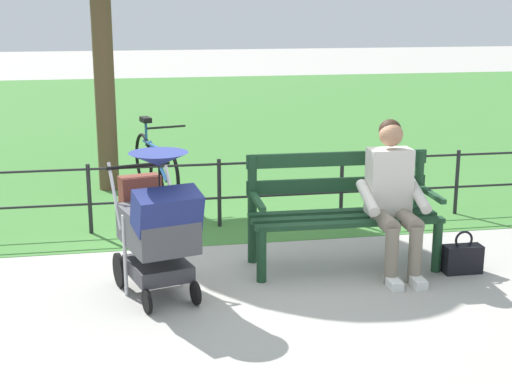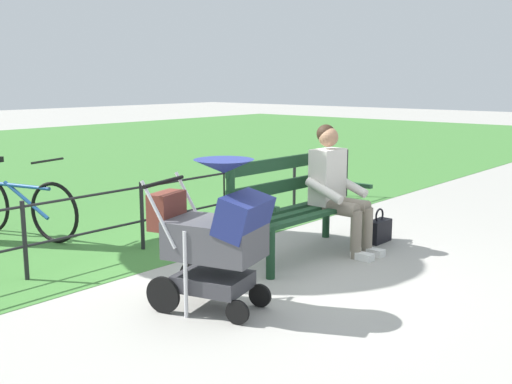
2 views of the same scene
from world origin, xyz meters
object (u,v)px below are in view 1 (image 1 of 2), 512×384
Objects in this scene: handbag at (463,258)px; bicycle at (156,165)px; stroller at (158,223)px; park_bench at (342,206)px; person_on_bench at (393,193)px.

bicycle reaches higher than handbag.
stroller is 0.71× the size of bicycle.
person_on_bench reaches higher than park_bench.
person_on_bench reaches higher than bicycle.
park_bench is 1.26× the size of person_on_bench.
stroller is at bearing 87.48° from bicycle.
handbag is at bearing 157.05° from park_bench.
park_bench is 0.46m from person_on_bench.
person_on_bench is at bearing -173.26° from stroller.
person_on_bench is 1.11× the size of stroller.
stroller is at bearing 6.74° from person_on_bench.
park_bench is 1.00× the size of bicycle.
person_on_bench is 3.44m from bicycle.
stroller is (1.59, 0.45, 0.07)m from park_bench.
handbag is at bearing 162.83° from person_on_bench.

